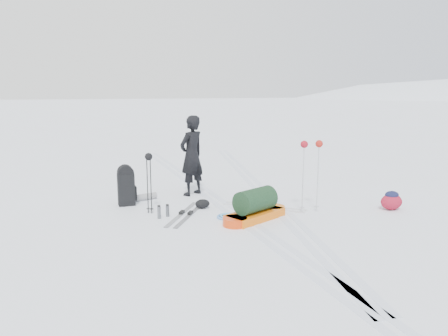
# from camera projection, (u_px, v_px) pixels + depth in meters

# --- Properties ---
(ground) EXTENTS (200.00, 200.00, 0.00)m
(ground) POSITION_uv_depth(u_px,v_px,m) (230.00, 210.00, 9.60)
(ground) COLOR white
(ground) RESTS_ON ground
(ski_tracks) EXTENTS (3.38, 17.97, 0.01)m
(ski_tracks) POSITION_uv_depth(u_px,v_px,m) (244.00, 199.00, 10.59)
(ski_tracks) COLOR silver
(ski_tracks) RESTS_ON ground
(skier) EXTENTS (0.87, 0.80, 2.00)m
(skier) POSITION_uv_depth(u_px,v_px,m) (192.00, 156.00, 10.82)
(skier) COLOR black
(skier) RESTS_ON ground
(pulk_sled) EXTENTS (1.70, 1.23, 0.64)m
(pulk_sled) POSITION_uv_depth(u_px,v_px,m) (255.00, 208.00, 8.90)
(pulk_sled) COLOR orange
(pulk_sled) RESTS_ON ground
(expedition_rucksack) EXTENTS (0.94, 0.66, 0.94)m
(expedition_rucksack) POSITION_uv_depth(u_px,v_px,m) (129.00, 186.00, 10.00)
(expedition_rucksack) COLOR black
(expedition_rucksack) RESTS_ON ground
(ski_poles_black) EXTENTS (0.18, 0.16, 1.31)m
(ski_poles_black) POSITION_uv_depth(u_px,v_px,m) (149.00, 164.00, 9.19)
(ski_poles_black) COLOR black
(ski_poles_black) RESTS_ON ground
(ski_poles_silver) EXTENTS (0.50, 0.17, 1.57)m
(ski_poles_silver) POSITION_uv_depth(u_px,v_px,m) (311.00, 152.00, 9.23)
(ski_poles_silver) COLOR silver
(ski_poles_silver) RESTS_ON ground
(touring_skis_grey) EXTENTS (1.19, 1.81, 0.07)m
(touring_skis_grey) POSITION_uv_depth(u_px,v_px,m) (186.00, 214.00, 9.28)
(touring_skis_grey) COLOR gray
(touring_skis_grey) RESTS_ON ground
(touring_skis_white) EXTENTS (1.66, 1.39, 0.07)m
(touring_skis_white) POSITION_uv_depth(u_px,v_px,m) (264.00, 207.00, 9.82)
(touring_skis_white) COLOR silver
(touring_skis_white) RESTS_ON ground
(rope_coil) EXTENTS (0.54, 0.54, 0.05)m
(rope_coil) POSITION_uv_depth(u_px,v_px,m) (228.00, 216.00, 9.06)
(rope_coil) COLOR #5C98DF
(rope_coil) RESTS_ON ground
(small_daypack) EXTENTS (0.61, 0.56, 0.42)m
(small_daypack) POSITION_uv_depth(u_px,v_px,m) (391.00, 201.00, 9.62)
(small_daypack) COLOR maroon
(small_daypack) RESTS_ON ground
(thermos_pair) EXTENTS (0.28, 0.19, 0.28)m
(thermos_pair) POSITION_uv_depth(u_px,v_px,m) (163.00, 211.00, 9.04)
(thermos_pair) COLOR slate
(thermos_pair) RESTS_ON ground
(stuff_sack) EXTENTS (0.39, 0.34, 0.20)m
(stuff_sack) POSITION_uv_depth(u_px,v_px,m) (203.00, 204.00, 9.75)
(stuff_sack) COLOR black
(stuff_sack) RESTS_ON ground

